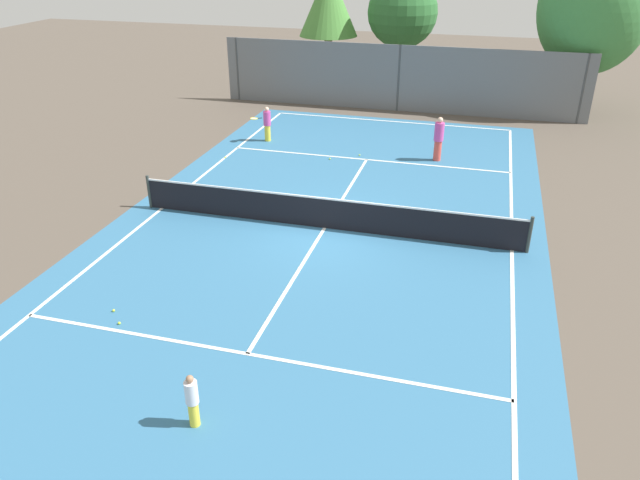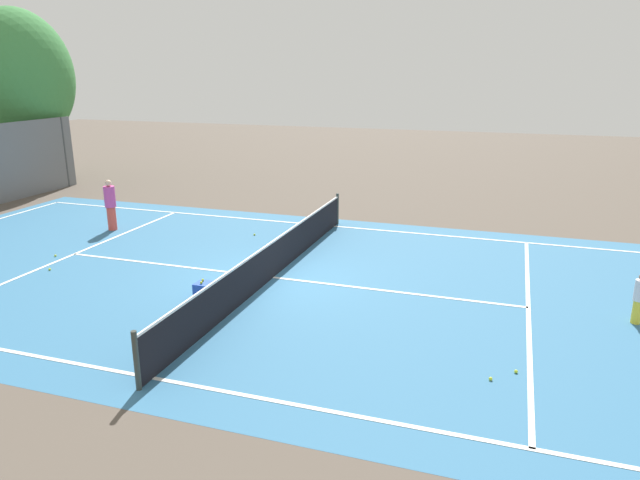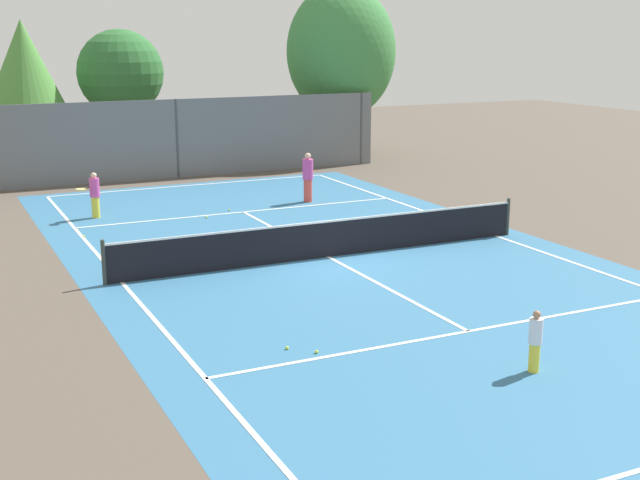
% 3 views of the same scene
% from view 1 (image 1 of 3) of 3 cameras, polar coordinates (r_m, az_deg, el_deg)
% --- Properties ---
extents(ground_plane, '(80.00, 80.00, 0.00)m').
position_cam_1_polar(ground_plane, '(18.45, 0.45, 1.14)').
color(ground_plane, brown).
extents(court_surface, '(13.00, 25.00, 0.01)m').
position_cam_1_polar(court_surface, '(18.45, 0.45, 1.15)').
color(court_surface, teal).
rests_on(court_surface, ground_plane).
extents(tennis_net, '(11.90, 0.10, 1.10)m').
position_cam_1_polar(tennis_net, '(18.23, 0.46, 2.58)').
color(tennis_net, '#333833').
rests_on(tennis_net, ground_plane).
extents(perimeter_fence, '(18.00, 0.12, 3.20)m').
position_cam_1_polar(perimeter_fence, '(31.01, 7.41, 14.85)').
color(perimeter_fence, slate).
rests_on(perimeter_fence, ground_plane).
extents(tree_0, '(3.39, 3.39, 6.37)m').
position_cam_1_polar(tree_0, '(37.04, 0.81, 21.50)').
color(tree_0, brown).
rests_on(tree_0, ground_plane).
extents(tree_1, '(5.15, 4.77, 8.02)m').
position_cam_1_polar(tree_1, '(32.73, 24.49, 19.36)').
color(tree_1, brown).
rests_on(tree_1, ground_plane).
extents(tree_2, '(3.93, 3.93, 5.98)m').
position_cam_1_polar(tree_2, '(36.52, 7.78, 20.49)').
color(tree_2, brown).
rests_on(tree_2, ground_plane).
extents(player_0, '(0.86, 0.66, 1.47)m').
position_cam_1_polar(player_0, '(26.32, -5.03, 10.88)').
color(player_0, yellow).
rests_on(player_0, ground_plane).
extents(player_1, '(0.24, 0.24, 1.13)m').
position_cam_1_polar(player_1, '(11.46, -11.94, -14.54)').
color(player_1, yellow).
rests_on(player_1, ground_plane).
extents(player_2, '(0.37, 0.37, 1.73)m').
position_cam_1_polar(player_2, '(24.25, 11.11, 9.36)').
color(player_2, '#E54C3F').
rests_on(player_2, ground_plane).
extents(ball_crate, '(0.41, 0.37, 0.43)m').
position_cam_1_polar(ball_crate, '(19.77, -3.71, 3.51)').
color(ball_crate, blue).
rests_on(ball_crate, ground_plane).
extents(tennis_ball_0, '(0.07, 0.07, 0.07)m').
position_cam_1_polar(tennis_ball_0, '(19.90, 12.02, 2.63)').
color(tennis_ball_0, '#CCE533').
rests_on(tennis_ball_0, ground_plane).
extents(tennis_ball_1, '(0.07, 0.07, 0.07)m').
position_cam_1_polar(tennis_ball_1, '(24.15, 0.93, 7.66)').
color(tennis_ball_1, '#CCE533').
rests_on(tennis_ball_1, ground_plane).
extents(tennis_ball_2, '(0.07, 0.07, 0.07)m').
position_cam_1_polar(tennis_ball_2, '(14.80, -18.39, -7.44)').
color(tennis_ball_2, '#CCE533').
rests_on(tennis_ball_2, ground_plane).
extents(tennis_ball_3, '(0.07, 0.07, 0.07)m').
position_cam_1_polar(tennis_ball_3, '(24.62, 3.74, 7.99)').
color(tennis_ball_3, '#CCE533').
rests_on(tennis_ball_3, ground_plane).
extents(tennis_ball_4, '(0.07, 0.07, 0.07)m').
position_cam_1_polar(tennis_ball_4, '(24.60, -8.91, 7.69)').
color(tennis_ball_4, '#CCE533').
rests_on(tennis_ball_4, ground_plane).
extents(tennis_ball_5, '(0.07, 0.07, 0.07)m').
position_cam_1_polar(tennis_ball_5, '(15.29, -18.87, -6.30)').
color(tennis_ball_5, '#CCE533').
rests_on(tennis_ball_5, ground_plane).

